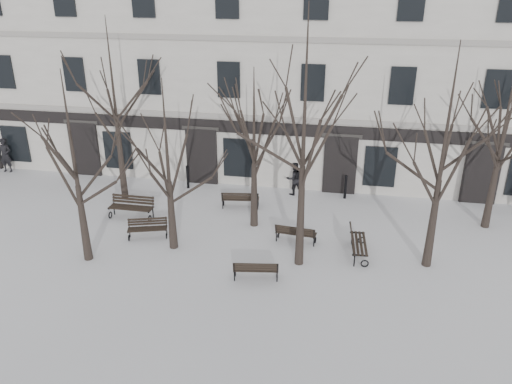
% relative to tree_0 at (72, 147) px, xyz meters
% --- Properties ---
extents(ground, '(100.00, 100.00, 0.00)m').
position_rel_tree_0_xyz_m(ground, '(5.59, 0.33, -4.45)').
color(ground, white).
rests_on(ground, ground).
extents(building, '(40.40, 10.20, 11.40)m').
position_rel_tree_0_xyz_m(building, '(5.59, 13.29, 1.06)').
color(building, silver).
rests_on(building, ground).
extents(tree_0, '(4.99, 4.99, 7.12)m').
position_rel_tree_0_xyz_m(tree_0, '(0.00, 0.00, 0.00)').
color(tree_0, black).
rests_on(tree_0, ground).
extents(tree_1, '(4.67, 4.67, 6.67)m').
position_rel_tree_0_xyz_m(tree_1, '(2.89, 1.45, -0.28)').
color(tree_1, black).
rests_on(tree_1, ground).
extents(tree_2, '(6.44, 6.44, 9.20)m').
position_rel_tree_0_xyz_m(tree_2, '(7.89, 1.17, 1.30)').
color(tree_2, black).
rests_on(tree_2, ground).
extents(tree_3, '(5.65, 5.65, 8.07)m').
position_rel_tree_0_xyz_m(tree_3, '(12.56, 1.93, 0.60)').
color(tree_3, black).
rests_on(tree_3, ground).
extents(tree_4, '(5.89, 5.89, 8.42)m').
position_rel_tree_0_xyz_m(tree_4, '(-1.11, 5.74, 0.81)').
color(tree_4, black).
rests_on(tree_4, ground).
extents(tree_5, '(4.71, 4.71, 6.73)m').
position_rel_tree_0_xyz_m(tree_5, '(5.65, 3.96, -0.25)').
color(tree_5, black).
rests_on(tree_5, ground).
extents(tree_6, '(5.04, 5.04, 7.19)m').
position_rel_tree_0_xyz_m(tree_6, '(15.43, 5.67, 0.04)').
color(tree_6, black).
rests_on(tree_6, ground).
extents(bench_0, '(1.67, 1.02, 0.80)m').
position_rel_tree_0_xyz_m(bench_0, '(1.57, 2.06, -4.02)').
color(bench_0, black).
rests_on(bench_0, ground).
extents(bench_1, '(1.67, 0.76, 0.82)m').
position_rel_tree_0_xyz_m(bench_1, '(7.59, 2.71, -4.01)').
color(bench_1, black).
rests_on(bench_1, ground).
extents(bench_2, '(1.64, 0.81, 0.80)m').
position_rel_tree_0_xyz_m(bench_2, '(6.52, -0.24, -4.02)').
color(bench_2, black).
rests_on(bench_2, ground).
extents(bench_3, '(1.97, 0.73, 0.99)m').
position_rel_tree_0_xyz_m(bench_3, '(0.17, 3.69, -3.91)').
color(bench_3, black).
rests_on(bench_3, ground).
extents(bench_4, '(1.78, 0.84, 0.86)m').
position_rel_tree_0_xyz_m(bench_4, '(4.69, 5.55, -3.98)').
color(bench_4, black).
rests_on(bench_4, ground).
extents(bench_5, '(0.81, 1.94, 0.96)m').
position_rel_tree_0_xyz_m(bench_5, '(9.99, 2.23, -3.93)').
color(bench_5, black).
rests_on(bench_5, ground).
extents(bollard_a, '(0.16, 0.16, 1.22)m').
position_rel_tree_0_xyz_m(bollard_a, '(1.55, 7.45, -3.80)').
color(bollard_a, black).
rests_on(bollard_a, ground).
extents(bollard_b, '(0.15, 0.15, 1.20)m').
position_rel_tree_0_xyz_m(bollard_b, '(9.43, 7.61, -3.81)').
color(bollard_b, black).
rests_on(bollard_b, ground).
extents(pedestrian_a, '(0.73, 0.50, 1.90)m').
position_rel_tree_0_xyz_m(pedestrian_a, '(-8.98, 7.86, -4.45)').
color(pedestrian_a, black).
rests_on(pedestrian_a, ground).
extents(pedestrian_b, '(1.01, 0.94, 1.66)m').
position_rel_tree_0_xyz_m(pedestrian_b, '(6.93, 7.65, -4.45)').
color(pedestrian_b, black).
rests_on(pedestrian_b, ground).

